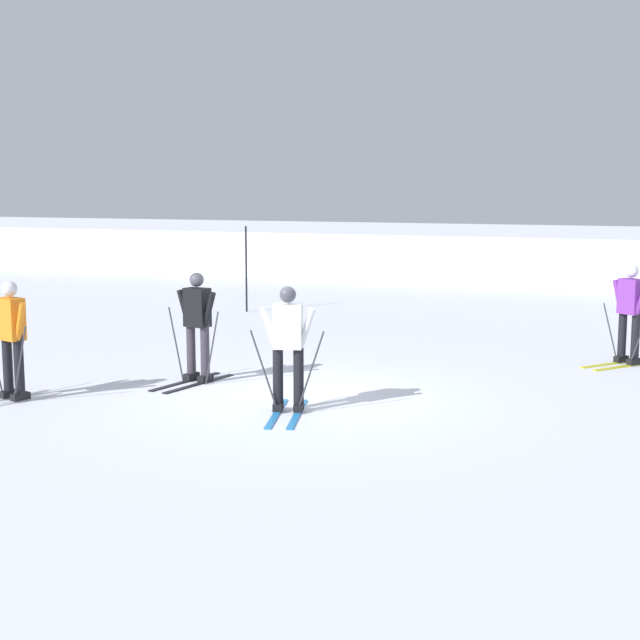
{
  "coord_description": "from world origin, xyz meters",
  "views": [
    {
      "loc": [
        4.88,
        -12.05,
        3.05
      ],
      "look_at": [
        -0.3,
        1.61,
        0.9
      ],
      "focal_mm": 51.82,
      "sensor_mm": 36.0,
      "label": 1
    }
  ],
  "objects_px": {
    "skier_black": "(197,324)",
    "skier_orange": "(11,337)",
    "trail_marker_pole": "(246,269)",
    "skier_purple": "(630,311)",
    "skier_white": "(288,342)"
  },
  "relations": [
    {
      "from": "skier_black",
      "to": "trail_marker_pole",
      "type": "relative_size",
      "value": 0.83
    },
    {
      "from": "skier_purple",
      "to": "trail_marker_pole",
      "type": "bearing_deg",
      "value": 157.58
    },
    {
      "from": "skier_black",
      "to": "skier_white",
      "type": "distance_m",
      "value": 2.41
    },
    {
      "from": "skier_white",
      "to": "trail_marker_pole",
      "type": "bearing_deg",
      "value": 118.53
    },
    {
      "from": "skier_black",
      "to": "trail_marker_pole",
      "type": "distance_m",
      "value": 8.03
    },
    {
      "from": "trail_marker_pole",
      "to": "skier_white",
      "type": "bearing_deg",
      "value": -61.47
    },
    {
      "from": "trail_marker_pole",
      "to": "skier_orange",
      "type": "bearing_deg",
      "value": -84.86
    },
    {
      "from": "skier_black",
      "to": "skier_orange",
      "type": "bearing_deg",
      "value": -132.57
    },
    {
      "from": "skier_black",
      "to": "skier_orange",
      "type": "distance_m",
      "value": 2.76
    },
    {
      "from": "skier_black",
      "to": "skier_white",
      "type": "xyz_separation_m",
      "value": [
        2.06,
        -1.26,
        0.04
      ]
    },
    {
      "from": "skier_orange",
      "to": "trail_marker_pole",
      "type": "distance_m",
      "value": 9.62
    },
    {
      "from": "skier_orange",
      "to": "skier_white",
      "type": "height_order",
      "value": "same"
    },
    {
      "from": "skier_purple",
      "to": "trail_marker_pole",
      "type": "xyz_separation_m",
      "value": [
        -8.93,
        3.68,
        0.12
      ]
    },
    {
      "from": "skier_white",
      "to": "trail_marker_pole",
      "type": "distance_m",
      "value": 10.02
    },
    {
      "from": "skier_black",
      "to": "trail_marker_pole",
      "type": "xyz_separation_m",
      "value": [
        -2.73,
        7.55,
        0.12
      ]
    }
  ]
}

